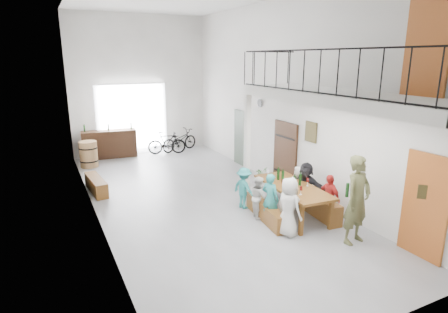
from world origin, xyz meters
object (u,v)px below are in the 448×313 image
bench_inner (266,212)px  host_standing (357,200)px  serving_counter (110,144)px  tasting_table (293,189)px  bicycle_near (179,140)px  side_bench (96,185)px  oak_barrel (89,154)px

bench_inner → host_standing: host_standing is taller
serving_counter → tasting_table: bearing=-62.8°
bench_inner → bicycle_near: bicycle_near is taller
side_bench → host_standing: host_standing is taller
host_standing → side_bench: bearing=117.4°
tasting_table → host_standing: size_ratio=1.24×
host_standing → bench_inner: bearing=109.9°
serving_counter → bicycle_near: 2.84m
oak_barrel → serving_counter: (0.92, 1.03, 0.07)m
tasting_table → side_bench: (-4.11, 3.96, -0.49)m
side_bench → host_standing: (4.48, -5.67, 0.74)m
bicycle_near → serving_counter: bearing=67.6°
oak_barrel → serving_counter: serving_counter is taller
side_bench → oak_barrel: size_ratio=1.63×
bench_inner → bicycle_near: 7.58m
side_bench → serving_counter: bearing=74.4°
tasting_table → bicycle_near: (-0.20, 7.65, -0.25)m
serving_counter → host_standing: 10.13m
bench_inner → bicycle_near: bearing=93.8°
bench_inner → oak_barrel: (-3.25, 6.71, 0.26)m
tasting_table → bicycle_near: size_ratio=1.36×
tasting_table → oak_barrel: bearing=124.0°
tasting_table → bicycle_near: bicycle_near is taller
tasting_table → side_bench: bearing=140.0°
bench_inner → oak_barrel: bearing=123.5°
tasting_table → bicycle_near: 7.66m
oak_barrel → host_standing: size_ratio=0.49×
tasting_table → serving_counter: size_ratio=1.16×
oak_barrel → serving_counter: size_ratio=0.46×
tasting_table → host_standing: bearing=-73.8°
oak_barrel → tasting_table: bearing=-59.8°
side_bench → host_standing: bearing=-51.6°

